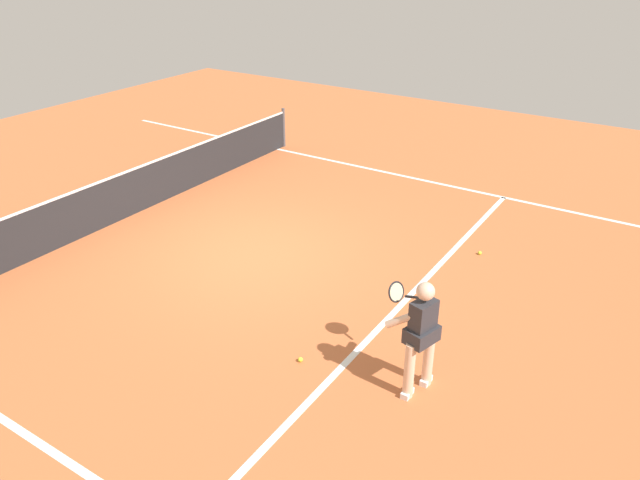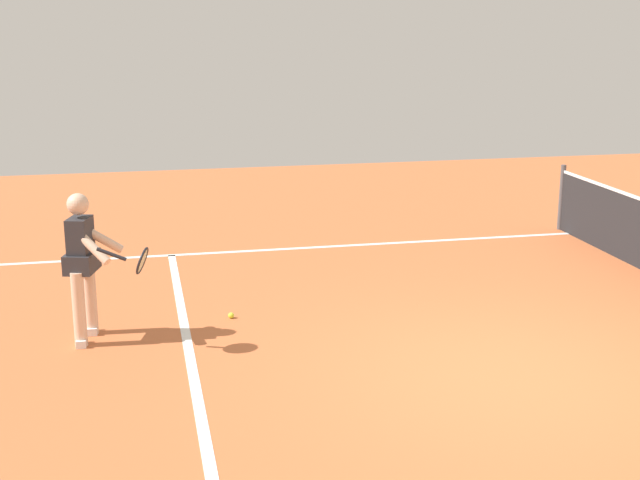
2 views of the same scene
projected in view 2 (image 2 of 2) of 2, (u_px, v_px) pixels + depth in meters
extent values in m
plane|color=#C66638|center=(514.00, 374.00, 8.19)|extent=(23.95, 23.95, 0.00)
cube|color=white|center=(198.00, 402.00, 7.59)|extent=(9.81, 0.10, 0.01)
cube|color=white|center=(374.00, 244.00, 12.84)|extent=(0.10, 16.42, 0.01)
cylinder|color=#4C4C51|center=(562.00, 197.00, 13.62)|extent=(0.08, 0.08, 1.02)
cylinder|color=beige|center=(90.00, 298.00, 9.15)|extent=(0.13, 0.13, 0.78)
cylinder|color=beige|center=(79.00, 309.00, 8.80)|extent=(0.13, 0.13, 0.78)
cube|color=white|center=(93.00, 330.00, 9.24)|extent=(0.20, 0.10, 0.08)
cube|color=white|center=(81.00, 342.00, 8.89)|extent=(0.20, 0.10, 0.08)
cube|color=#2D2D33|center=(81.00, 243.00, 8.81)|extent=(0.36, 0.28, 0.52)
cube|color=#2D2D33|center=(82.00, 262.00, 8.86)|extent=(0.46, 0.38, 0.20)
sphere|color=beige|center=(78.00, 204.00, 8.71)|extent=(0.22, 0.22, 0.22)
cylinder|color=beige|center=(99.00, 237.00, 8.94)|extent=(0.17, 0.49, 0.37)
cylinder|color=beige|center=(90.00, 245.00, 8.65)|extent=(0.38, 0.42, 0.37)
cylinder|color=black|center=(112.00, 254.00, 8.46)|extent=(0.11, 0.29, 0.14)
torus|color=black|center=(142.00, 261.00, 8.46)|extent=(0.31, 0.19, 0.28)
cylinder|color=beige|center=(142.00, 261.00, 8.46)|extent=(0.26, 0.15, 0.23)
sphere|color=#D1E533|center=(231.00, 315.00, 9.69)|extent=(0.07, 0.07, 0.07)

